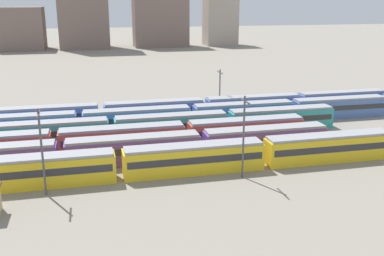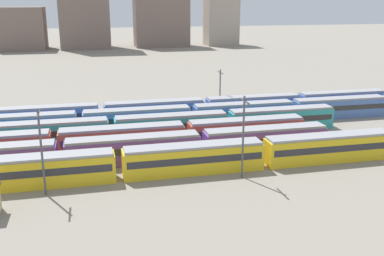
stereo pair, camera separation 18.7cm
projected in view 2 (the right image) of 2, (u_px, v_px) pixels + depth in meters
The scene contains 13 objects.
ground_plane at pixel (70, 149), 65.51m from camera, with size 600.00×600.00×0.00m, color gray.
train_track_0 at pixel (264, 153), 58.33m from camera, with size 74.70×3.06×3.75m.
train_track_1 at pixel (134, 149), 59.58m from camera, with size 55.80×3.06×3.75m.
train_track_2 at pixel (123, 139), 64.22m from camera, with size 55.80×3.06×3.75m.
train_track_3 at pixel (171, 126), 70.86m from camera, with size 55.80×3.06×3.75m.
train_track_4 at pixel (244, 113), 78.79m from camera, with size 93.60×3.06×3.75m.
train_track_5 at pixel (205, 108), 82.40m from camera, with size 74.70×3.06×3.75m.
catenary_pole_0 at pixel (243, 133), 53.62m from camera, with size 0.24×3.20×10.32m.
catenary_pole_1 at pixel (220, 89), 85.07m from camera, with size 0.24×3.20×8.55m.
catenary_pole_2 at pixel (41, 148), 48.71m from camera, with size 0.24×3.20×10.05m.
distant_building_1 at pixel (21, 29), 194.10m from camera, with size 20.91×18.17×18.23m, color #7A665B.
distant_building_3 at pixel (161, 15), 206.29m from camera, with size 24.94×13.77×28.53m, color #7A665B.
distant_building_4 at pixel (221, 19), 213.21m from camera, with size 15.01×12.10×24.68m, color #A89989.
Camera 2 is at (3.54, -51.54, 21.25)m, focal length 41.48 mm.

